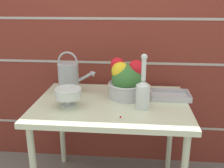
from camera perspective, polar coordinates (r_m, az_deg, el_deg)
The scene contains 8 objects.
brick_wall at distance 2.21m, azimuth 1.05°, elevation 9.46°, with size 3.60×0.08×2.20m.
patio_table at distance 1.87m, azimuth -0.11°, elevation -6.07°, with size 1.06×0.78×0.74m.
watering_can at distance 2.03m, azimuth -9.35°, elevation 1.51°, with size 0.30×0.16×0.32m.
crystal_pedestal_bowl at distance 1.76m, azimuth -9.56°, elevation -2.13°, with size 0.18×0.18×0.13m.
flower_planter at distance 1.89m, azimuth 3.11°, elevation 0.75°, with size 0.27×0.27×0.29m.
glass_decanter at distance 1.71m, azimuth 6.75°, elevation -1.62°, with size 0.09×0.09×0.37m.
wire_tray at distance 1.96m, azimuth 12.53°, elevation -2.65°, with size 0.28×0.19×0.04m.
fallen_petal at distance 1.61m, azimuth 1.87°, elevation -7.20°, with size 0.01×0.01×0.01m.
Camera 1 is at (0.16, -1.70, 1.43)m, focal length 42.00 mm.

